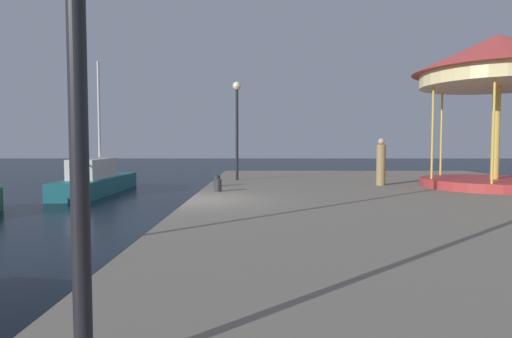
{
  "coord_description": "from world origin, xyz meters",
  "views": [
    {
      "loc": [
        1.97,
        -12.09,
        2.35
      ],
      "look_at": [
        1.85,
        3.57,
        1.45
      ],
      "focal_mm": 30.61,
      "sensor_mm": 36.0,
      "label": 1
    }
  ],
  "objects_px": {
    "lamp_post_mid_promenade": "(237,113)",
    "bollard_north": "(217,181)",
    "person_far_corner": "(381,163)",
    "sailboat_teal": "(96,180)",
    "carousel": "(497,74)",
    "bollard_south": "(218,185)"
  },
  "relations": [
    {
      "from": "carousel",
      "to": "lamp_post_mid_promenade",
      "type": "xyz_separation_m",
      "value": [
        -9.39,
        3.11,
        -1.13
      ]
    },
    {
      "from": "lamp_post_mid_promenade",
      "to": "bollard_north",
      "type": "height_order",
      "value": "lamp_post_mid_promenade"
    },
    {
      "from": "carousel",
      "to": "lamp_post_mid_promenade",
      "type": "distance_m",
      "value": 9.96
    },
    {
      "from": "lamp_post_mid_promenade",
      "to": "bollard_south",
      "type": "bearing_deg",
      "value": -94.93
    },
    {
      "from": "sailboat_teal",
      "to": "carousel",
      "type": "height_order",
      "value": "sailboat_teal"
    },
    {
      "from": "sailboat_teal",
      "to": "bollard_south",
      "type": "height_order",
      "value": "sailboat_teal"
    },
    {
      "from": "carousel",
      "to": "bollard_south",
      "type": "height_order",
      "value": "carousel"
    },
    {
      "from": "lamp_post_mid_promenade",
      "to": "bollard_south",
      "type": "xyz_separation_m",
      "value": [
        -0.39,
        -4.57,
        -2.69
      ]
    },
    {
      "from": "carousel",
      "to": "bollard_south",
      "type": "distance_m",
      "value": 10.6
    },
    {
      "from": "sailboat_teal",
      "to": "bollard_north",
      "type": "distance_m",
      "value": 7.77
    },
    {
      "from": "lamp_post_mid_promenade",
      "to": "person_far_corner",
      "type": "relative_size",
      "value": 2.38
    },
    {
      "from": "lamp_post_mid_promenade",
      "to": "bollard_south",
      "type": "relative_size",
      "value": 10.53
    },
    {
      "from": "carousel",
      "to": "person_far_corner",
      "type": "bearing_deg",
      "value": 168.75
    },
    {
      "from": "person_far_corner",
      "to": "sailboat_teal",
      "type": "bearing_deg",
      "value": 161.07
    },
    {
      "from": "lamp_post_mid_promenade",
      "to": "bollard_north",
      "type": "bearing_deg",
      "value": -102.25
    },
    {
      "from": "sailboat_teal",
      "to": "bollard_south",
      "type": "bearing_deg",
      "value": -45.19
    },
    {
      "from": "lamp_post_mid_promenade",
      "to": "bollard_south",
      "type": "distance_m",
      "value": 5.32
    },
    {
      "from": "sailboat_teal",
      "to": "bollard_south",
      "type": "xyz_separation_m",
      "value": [
        6.42,
        -6.46,
        0.38
      ]
    },
    {
      "from": "carousel",
      "to": "person_far_corner",
      "type": "relative_size",
      "value": 3.27
    },
    {
      "from": "sailboat_teal",
      "to": "lamp_post_mid_promenade",
      "type": "relative_size",
      "value": 1.75
    },
    {
      "from": "bollard_north",
      "to": "person_far_corner",
      "type": "xyz_separation_m",
      "value": [
        6.14,
        0.41,
        0.63
      ]
    },
    {
      "from": "lamp_post_mid_promenade",
      "to": "bollard_north",
      "type": "relative_size",
      "value": 10.53
    }
  ]
}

